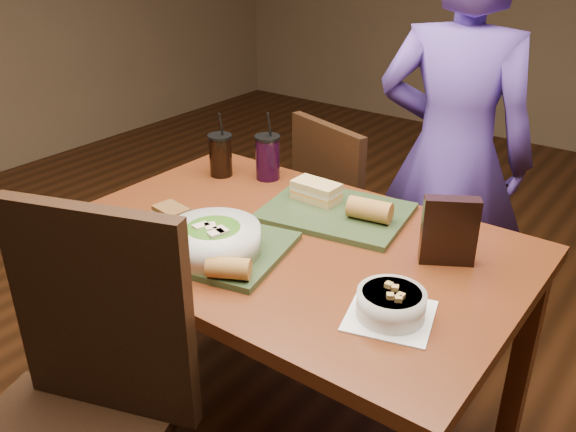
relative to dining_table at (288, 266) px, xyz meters
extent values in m
cube|color=#5B2912|center=(-0.60, -0.38, -0.30)|extent=(0.06, 0.06, 0.71)
cube|color=#5B2912|center=(-0.60, 0.38, -0.30)|extent=(0.06, 0.06, 0.71)
cube|color=#5B2912|center=(0.60, 0.38, -0.30)|extent=(0.06, 0.06, 0.71)
cube|color=#5B2912|center=(0.00, 0.00, 0.07)|extent=(1.30, 0.85, 0.04)
cube|color=black|center=(-0.11, -0.56, 0.10)|extent=(0.43, 0.19, 0.53)
cube|color=black|center=(-0.24, 0.74, -0.24)|extent=(0.49, 0.49, 0.04)
cube|color=black|center=(-0.24, 0.57, 0.01)|extent=(0.38, 0.15, 0.46)
cube|color=black|center=(-0.41, 0.58, -0.46)|extent=(0.04, 0.04, 0.40)
cube|color=black|center=(-0.08, 0.58, -0.46)|extent=(0.04, 0.04, 0.40)
cube|color=black|center=(-0.41, 0.91, -0.46)|extent=(0.04, 0.04, 0.40)
cube|color=black|center=(-0.08, 0.91, -0.46)|extent=(0.04, 0.04, 0.40)
imported|color=#55399D|center=(0.14, 0.80, 0.12)|extent=(0.63, 0.48, 1.57)
cube|color=#2B3D20|center=(-0.14, -0.18, 0.10)|extent=(0.48, 0.40, 0.02)
cube|color=#2B3D20|center=(0.03, 0.21, 0.10)|extent=(0.47, 0.39, 0.02)
cylinder|color=silver|center=(-0.09, -0.20, 0.14)|extent=(0.25, 0.25, 0.07)
ellipsoid|color=#427219|center=(-0.09, -0.20, 0.16)|extent=(0.20, 0.20, 0.06)
cube|color=beige|center=(-0.05, -0.23, 0.19)|extent=(0.04, 0.05, 0.01)
cube|color=beige|center=(-0.11, -0.22, 0.19)|extent=(0.04, 0.05, 0.01)
cube|color=beige|center=(-0.09, -0.21, 0.19)|extent=(0.05, 0.05, 0.01)
cube|color=beige|center=(-0.06, -0.21, 0.19)|extent=(0.05, 0.04, 0.01)
cube|color=white|center=(0.41, -0.16, 0.09)|extent=(0.23, 0.23, 0.00)
cylinder|color=silver|center=(0.41, -0.16, 0.13)|extent=(0.16, 0.16, 0.06)
cylinder|color=black|center=(0.41, -0.16, 0.15)|extent=(0.13, 0.13, 0.01)
cube|color=#B28947|center=(0.44, -0.19, 0.16)|extent=(0.02, 0.02, 0.01)
cube|color=#B28947|center=(0.42, -0.19, 0.16)|extent=(0.02, 0.02, 0.01)
cube|color=#B28947|center=(0.39, -0.15, 0.16)|extent=(0.02, 0.02, 0.01)
cube|color=#B28947|center=(0.44, -0.17, 0.16)|extent=(0.02, 0.02, 0.01)
cube|color=#B28947|center=(0.41, -0.15, 0.16)|extent=(0.02, 0.02, 0.01)
cube|color=#593819|center=(-0.31, -0.15, 0.12)|extent=(0.11, 0.08, 0.01)
cube|color=#3F721E|center=(-0.31, -0.15, 0.13)|extent=(0.11, 0.08, 0.01)
cube|color=beige|center=(-0.31, -0.15, 0.14)|extent=(0.11, 0.08, 0.01)
cube|color=#593819|center=(-0.31, -0.15, 0.15)|extent=(0.11, 0.08, 0.01)
cube|color=tan|center=(-0.06, 0.23, 0.12)|extent=(0.15, 0.08, 0.02)
cube|color=orange|center=(-0.06, 0.23, 0.13)|extent=(0.15, 0.08, 0.01)
cube|color=beige|center=(-0.06, 0.23, 0.14)|extent=(0.15, 0.08, 0.01)
cube|color=tan|center=(-0.06, 0.23, 0.16)|extent=(0.15, 0.08, 0.02)
cylinder|color=#AD7533|center=(0.03, -0.28, 0.14)|extent=(0.12, 0.10, 0.05)
cylinder|color=#AD7533|center=(0.14, 0.21, 0.14)|extent=(0.14, 0.08, 0.06)
cylinder|color=black|center=(-0.47, 0.24, 0.16)|extent=(0.08, 0.08, 0.14)
cylinder|color=black|center=(-0.47, 0.24, 0.23)|extent=(0.08, 0.08, 0.01)
cylinder|color=black|center=(-0.46, 0.24, 0.27)|extent=(0.01, 0.02, 0.09)
cylinder|color=black|center=(-0.32, 0.31, 0.16)|extent=(0.08, 0.08, 0.14)
cylinder|color=black|center=(-0.32, 0.31, 0.24)|extent=(0.09, 0.09, 0.01)
cylinder|color=black|center=(-0.31, 0.31, 0.28)|extent=(0.01, 0.02, 0.09)
cube|color=black|center=(0.41, 0.14, 0.18)|extent=(0.14, 0.11, 0.18)
camera|label=1|loc=(0.91, -1.21, 0.90)|focal=38.00mm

